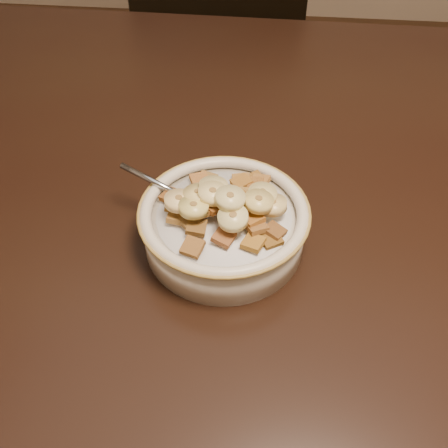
# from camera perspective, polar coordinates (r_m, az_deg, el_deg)

# --- Properties ---
(floor) EXTENTS (4.00, 4.50, 0.10)m
(floor) POSITION_cam_1_polar(r_m,az_deg,el_deg) (1.33, 2.94, -20.86)
(floor) COLOR #422816
(floor) RESTS_ON ground
(table) EXTENTS (1.42, 0.92, 0.04)m
(table) POSITION_cam_1_polar(r_m,az_deg,el_deg) (0.69, 5.32, 5.81)
(table) COLOR black
(table) RESTS_ON floor
(chair) EXTENTS (0.56, 0.56, 1.00)m
(chair) POSITION_cam_1_polar(r_m,az_deg,el_deg) (1.24, -1.40, 12.75)
(chair) COLOR black
(chair) RESTS_ON floor
(cereal_bowl) EXTENTS (0.18, 0.18, 0.04)m
(cereal_bowl) POSITION_cam_1_polar(r_m,az_deg,el_deg) (0.55, 0.00, -0.63)
(cereal_bowl) COLOR beige
(cereal_bowl) RESTS_ON table
(milk) EXTENTS (0.15, 0.15, 0.00)m
(milk) POSITION_cam_1_polar(r_m,az_deg,el_deg) (0.54, 0.00, 0.93)
(milk) COLOR white
(milk) RESTS_ON cereal_bowl
(spoon) EXTENTS (0.05, 0.04, 0.01)m
(spoon) POSITION_cam_1_polar(r_m,az_deg,el_deg) (0.54, -2.68, 2.19)
(spoon) COLOR #A7B3C4
(spoon) RESTS_ON cereal_bowl
(cereal_square_0) EXTENTS (0.02, 0.02, 0.01)m
(cereal_square_0) POSITION_cam_1_polar(r_m,az_deg,el_deg) (0.51, -3.17, -0.35)
(cereal_square_0) COLOR brown
(cereal_square_0) RESTS_ON milk
(cereal_square_1) EXTENTS (0.03, 0.03, 0.01)m
(cereal_square_1) POSITION_cam_1_polar(r_m,az_deg,el_deg) (0.57, 4.10, 4.88)
(cereal_square_1) COLOR #956328
(cereal_square_1) RESTS_ON milk
(cereal_square_2) EXTENTS (0.02, 0.02, 0.01)m
(cereal_square_2) POSITION_cam_1_polar(r_m,az_deg,el_deg) (0.54, 0.32, 3.56)
(cereal_square_2) COLOR brown
(cereal_square_2) RESTS_ON milk
(cereal_square_3) EXTENTS (0.03, 0.03, 0.01)m
(cereal_square_3) POSITION_cam_1_polar(r_m,az_deg,el_deg) (0.52, -1.28, 2.10)
(cereal_square_3) COLOR brown
(cereal_square_3) RESTS_ON milk
(cereal_square_4) EXTENTS (0.02, 0.02, 0.01)m
(cereal_square_4) POSITION_cam_1_polar(r_m,az_deg,el_deg) (0.55, 3.60, 3.78)
(cereal_square_4) COLOR brown
(cereal_square_4) RESTS_ON milk
(cereal_square_5) EXTENTS (0.02, 0.02, 0.01)m
(cereal_square_5) POSITION_cam_1_polar(r_m,az_deg,el_deg) (0.57, -1.92, 5.06)
(cereal_square_5) COLOR brown
(cereal_square_5) RESTS_ON milk
(cereal_square_6) EXTENTS (0.03, 0.03, 0.01)m
(cereal_square_6) POSITION_cam_1_polar(r_m,az_deg,el_deg) (0.52, -2.42, 1.66)
(cereal_square_6) COLOR brown
(cereal_square_6) RESTS_ON milk
(cereal_square_7) EXTENTS (0.03, 0.03, 0.01)m
(cereal_square_7) POSITION_cam_1_polar(r_m,az_deg,el_deg) (0.56, 2.01, 4.79)
(cereal_square_7) COLOR olive
(cereal_square_7) RESTS_ON milk
(cereal_square_8) EXTENTS (0.03, 0.03, 0.01)m
(cereal_square_8) POSITION_cam_1_polar(r_m,az_deg,el_deg) (0.52, -3.74, 0.23)
(cereal_square_8) COLOR olive
(cereal_square_8) RESTS_ON milk
(cereal_square_9) EXTENTS (0.03, 0.03, 0.01)m
(cereal_square_9) POSITION_cam_1_polar(r_m,az_deg,el_deg) (0.57, 3.53, 5.01)
(cereal_square_9) COLOR #8F5C22
(cereal_square_9) RESTS_ON milk
(cereal_square_10) EXTENTS (0.02, 0.02, 0.01)m
(cereal_square_10) POSITION_cam_1_polar(r_m,az_deg,el_deg) (0.57, 1.99, 5.08)
(cereal_square_10) COLOR olive
(cereal_square_10) RESTS_ON milk
(cereal_square_11) EXTENTS (0.02, 0.02, 0.01)m
(cereal_square_11) POSITION_cam_1_polar(r_m,az_deg,el_deg) (0.54, -5.65, 2.10)
(cereal_square_11) COLOR brown
(cereal_square_11) RESTS_ON milk
(cereal_square_12) EXTENTS (0.03, 0.03, 0.01)m
(cereal_square_12) POSITION_cam_1_polar(r_m,az_deg,el_deg) (0.55, -6.07, 3.24)
(cereal_square_12) COLOR brown
(cereal_square_12) RESTS_ON milk
(cereal_square_13) EXTENTS (0.03, 0.03, 0.01)m
(cereal_square_13) POSITION_cam_1_polar(r_m,az_deg,el_deg) (0.53, 1.95, 2.65)
(cereal_square_13) COLOR brown
(cereal_square_13) RESTS_ON milk
(cereal_square_14) EXTENTS (0.03, 0.03, 0.01)m
(cereal_square_14) POSITION_cam_1_polar(r_m,az_deg,el_deg) (0.52, 2.08, 1.92)
(cereal_square_14) COLOR brown
(cereal_square_14) RESTS_ON milk
(cereal_square_15) EXTENTS (0.03, 0.03, 0.01)m
(cereal_square_15) POSITION_cam_1_polar(r_m,az_deg,el_deg) (0.51, 3.28, 0.65)
(cereal_square_15) COLOR #985E25
(cereal_square_15) RESTS_ON milk
(cereal_square_16) EXTENTS (0.03, 0.03, 0.01)m
(cereal_square_16) POSITION_cam_1_polar(r_m,az_deg,el_deg) (0.51, 5.79, -0.81)
(cereal_square_16) COLOR brown
(cereal_square_16) RESTS_ON milk
(cereal_square_17) EXTENTS (0.03, 0.03, 0.01)m
(cereal_square_17) POSITION_cam_1_polar(r_m,az_deg,el_deg) (0.50, 3.36, -2.15)
(cereal_square_17) COLOR #8D621E
(cereal_square_17) RESTS_ON milk
(cereal_square_18) EXTENTS (0.03, 0.03, 0.01)m
(cereal_square_18) POSITION_cam_1_polar(r_m,az_deg,el_deg) (0.55, 4.18, 3.36)
(cereal_square_18) COLOR brown
(cereal_square_18) RESTS_ON milk
(cereal_square_19) EXTENTS (0.02, 0.02, 0.01)m
(cereal_square_19) POSITION_cam_1_polar(r_m,az_deg,el_deg) (0.54, -3.14, 3.50)
(cereal_square_19) COLOR brown
(cereal_square_19) RESTS_ON milk
(cereal_square_20) EXTENTS (0.02, 0.02, 0.01)m
(cereal_square_20) POSITION_cam_1_polar(r_m,az_deg,el_deg) (0.53, -1.28, 3.42)
(cereal_square_20) COLOR #9C6229
(cereal_square_20) RESTS_ON milk
(cereal_square_21) EXTENTS (0.03, 0.03, 0.01)m
(cereal_square_21) POSITION_cam_1_polar(r_m,az_deg,el_deg) (0.57, -2.78, 5.02)
(cereal_square_21) COLOR olive
(cereal_square_21) RESTS_ON milk
(cereal_square_22) EXTENTS (0.02, 0.02, 0.01)m
(cereal_square_22) POSITION_cam_1_polar(r_m,az_deg,el_deg) (0.53, -5.38, 0.77)
(cereal_square_22) COLOR brown
(cereal_square_22) RESTS_ON milk
(cereal_square_23) EXTENTS (0.03, 0.03, 0.01)m
(cereal_square_23) POSITION_cam_1_polar(r_m,az_deg,el_deg) (0.51, 3.73, -0.32)
(cereal_square_23) COLOR olive
(cereal_square_23) RESTS_ON milk
(cereal_square_24) EXTENTS (0.03, 0.03, 0.01)m
(cereal_square_24) POSITION_cam_1_polar(r_m,az_deg,el_deg) (0.50, -0.02, -1.51)
(cereal_square_24) COLOR brown
(cereal_square_24) RESTS_ON milk
(cereal_square_25) EXTENTS (0.02, 0.02, 0.01)m
(cereal_square_25) POSITION_cam_1_polar(r_m,az_deg,el_deg) (0.54, 2.63, 3.34)
(cereal_square_25) COLOR olive
(cereal_square_25) RESTS_ON milk
(cereal_square_26) EXTENTS (0.03, 0.03, 0.01)m
(cereal_square_26) POSITION_cam_1_polar(r_m,az_deg,el_deg) (0.50, -3.62, -2.64)
(cereal_square_26) COLOR brown
(cereal_square_26) RESTS_ON milk
(cereal_square_27) EXTENTS (0.02, 0.02, 0.01)m
(cereal_square_27) POSITION_cam_1_polar(r_m,az_deg,el_deg) (0.56, 3.48, 4.48)
(cereal_square_27) COLOR olive
(cereal_square_27) RESTS_ON milk
(cereal_square_28) EXTENTS (0.02, 0.02, 0.01)m
(cereal_square_28) POSITION_cam_1_polar(r_m,az_deg,el_deg) (0.55, 3.73, 3.52)
(cereal_square_28) COLOR brown
(cereal_square_28) RESTS_ON milk
(cereal_square_29) EXTENTS (0.03, 0.03, 0.01)m
(cereal_square_29) POSITION_cam_1_polar(r_m,az_deg,el_deg) (0.51, 5.38, -1.72)
(cereal_square_29) COLOR brown
(cereal_square_29) RESTS_ON milk
(banana_slice_0) EXTENTS (0.04, 0.04, 0.02)m
(banana_slice_0) POSITION_cam_1_polar(r_m,az_deg,el_deg) (0.53, 5.55, 2.17)
(banana_slice_0) COLOR #D0B57A
(banana_slice_0) RESTS_ON milk
(banana_slice_1) EXTENTS (0.04, 0.04, 0.01)m
(banana_slice_1) POSITION_cam_1_polar(r_m,az_deg,el_deg) (0.51, -3.48, 1.92)
(banana_slice_1) COLOR #CFBD65
(banana_slice_1) RESTS_ON milk
(banana_slice_2) EXTENTS (0.04, 0.04, 0.01)m
(banana_slice_2) POSITION_cam_1_polar(r_m,az_deg,el_deg) (0.50, 0.71, 2.94)
(banana_slice_2) COLOR beige
(banana_slice_2) RESTS_ON milk
(banana_slice_3) EXTENTS (0.04, 0.04, 0.01)m
(banana_slice_3) POSITION_cam_1_polar(r_m,az_deg,el_deg) (0.52, -1.29, 3.50)
(banana_slice_3) COLOR #F0E18C
(banana_slice_3) RESTS_ON milk
(banana_slice_4) EXTENTS (0.03, 0.03, 0.01)m
(banana_slice_4) POSITION_cam_1_polar(r_m,az_deg,el_deg) (0.50, 1.03, 0.70)
(banana_slice_4) COLOR #F9EC97
(banana_slice_4) RESTS_ON milk
(banana_slice_5) EXTENTS (0.04, 0.04, 0.01)m
(banana_slice_5) POSITION_cam_1_polar(r_m,az_deg,el_deg) (0.52, -5.16, 2.66)
(banana_slice_5) COLOR #EECF8E
(banana_slice_5) RESTS_ON milk
(banana_slice_6) EXTENTS (0.04, 0.04, 0.01)m
(banana_slice_6) POSITION_cam_1_polar(r_m,az_deg,el_deg) (0.52, -3.00, 3.40)
(banana_slice_6) COLOR #E1D379
(banana_slice_6) RESTS_ON milk
(banana_slice_7) EXTENTS (0.04, 0.04, 0.01)m
(banana_slice_7) POSITION_cam_1_polar(r_m,az_deg,el_deg) (0.53, 4.40, 3.37)
(banana_slice_7) COLOR #F3DA83
(banana_slice_7) RESTS_ON milk
(banana_slice_8) EXTENTS (0.04, 0.04, 0.01)m
(banana_slice_8) POSITION_cam_1_polar(r_m,az_deg,el_deg) (0.51, 3.98, 2.58)
(banana_slice_8) COLOR #DECD74
(banana_slice_8) RESTS_ON milk
(banana_slice_9) EXTENTS (0.04, 0.04, 0.01)m
(banana_slice_9) POSITION_cam_1_polar(r_m,az_deg,el_deg) (0.53, -1.21, 4.18)
(banana_slice_9) COLOR #FAE6A9
(banana_slice_9) RESTS_ON milk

